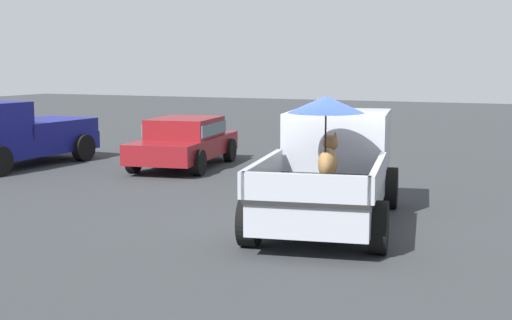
{
  "coord_description": "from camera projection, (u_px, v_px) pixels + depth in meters",
  "views": [
    {
      "loc": [
        -11.89,
        -3.94,
        2.84
      ],
      "look_at": [
        -0.2,
        1.29,
        1.1
      ],
      "focal_mm": 50.94,
      "sensor_mm": 36.0,
      "label": 1
    }
  ],
  "objects": [
    {
      "name": "parked_sedan_near",
      "position": [
        185.0,
        140.0,
        19.65
      ],
      "size": [
        4.53,
        2.5,
        1.33
      ],
      "rotation": [
        0.0,
        0.0,
        3.31
      ],
      "color": "black",
      "rests_on": "ground"
    },
    {
      "name": "ground_plane",
      "position": [
        328.0,
        225.0,
        12.73
      ],
      "size": [
        80.0,
        80.0,
        0.0
      ],
      "primitive_type": "plane",
      "color": "#2D3033"
    },
    {
      "name": "pickup_truck_far",
      "position": [
        11.0,
        135.0,
        19.62
      ],
      "size": [
        4.88,
        2.34,
        1.8
      ],
      "rotation": [
        0.0,
        0.0,
        3.1
      ],
      "color": "black",
      "rests_on": "ground"
    },
    {
      "name": "pickup_truck_main",
      "position": [
        332.0,
        166.0,
        13.05
      ],
      "size": [
        5.31,
        3.01,
        2.28
      ],
      "rotation": [
        0.0,
        0.0,
        0.19
      ],
      "color": "black",
      "rests_on": "ground"
    }
  ]
}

